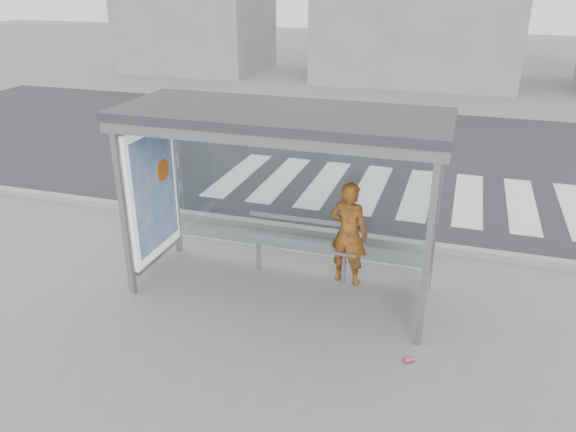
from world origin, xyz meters
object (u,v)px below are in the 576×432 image
object	(u,v)px
soda_can	(409,360)
bus_shelter	(256,155)
person	(348,233)
bench	(301,244)

from	to	relation	value
soda_can	bus_shelter	bearing A→B (deg)	153.35
bus_shelter	soda_can	world-z (taller)	bus_shelter
person	soda_can	world-z (taller)	person
bus_shelter	bench	distance (m)	1.61
person	bench	xyz separation A→B (m)	(-0.70, -0.05, -0.26)
soda_can	bench	bearing A→B (deg)	138.41
bench	soda_can	xyz separation A→B (m)	(1.80, -1.60, -0.49)
bench	soda_can	distance (m)	2.45
person	bus_shelter	bearing A→B (deg)	32.00
person	soda_can	distance (m)	2.11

